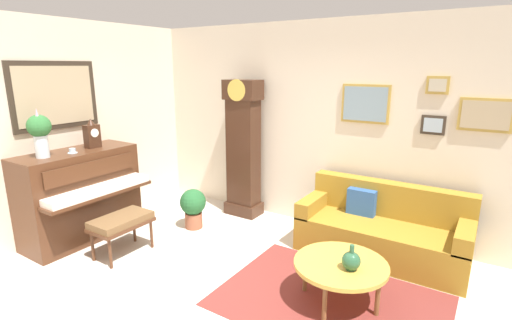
% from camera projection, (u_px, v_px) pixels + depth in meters
% --- Properties ---
extents(ground_plane, '(6.40, 6.00, 0.10)m').
position_uv_depth(ground_plane, '(201.00, 307.00, 3.64)').
color(ground_plane, beige).
extents(wall_left, '(0.13, 4.90, 2.80)m').
position_uv_depth(wall_left, '(36.00, 133.00, 4.66)').
color(wall_left, beige).
rests_on(wall_left, ground_plane).
extents(wall_back, '(5.30, 0.13, 2.80)m').
position_uv_depth(wall_back, '(313.00, 126.00, 5.23)').
color(wall_back, beige).
rests_on(wall_back, ground_plane).
extents(area_rug, '(2.10, 1.50, 0.01)m').
position_uv_depth(area_rug, '(330.00, 301.00, 3.66)').
color(area_rug, maroon).
rests_on(area_rug, ground_plane).
extents(piano, '(0.87, 1.44, 1.17)m').
position_uv_depth(piano, '(81.00, 195.00, 4.87)').
color(piano, '#4C2B19').
rests_on(piano, ground_plane).
extents(piano_bench, '(0.42, 0.70, 0.48)m').
position_uv_depth(piano_bench, '(121.00, 222.00, 4.48)').
color(piano_bench, '#4C2B19').
rests_on(piano_bench, ground_plane).
extents(grandfather_clock, '(0.52, 0.34, 2.03)m').
position_uv_depth(grandfather_clock, '(243.00, 152.00, 5.60)').
color(grandfather_clock, '#3D2316').
rests_on(grandfather_clock, ground_plane).
extents(couch, '(1.90, 0.80, 0.84)m').
position_uv_depth(couch, '(382.00, 230.00, 4.50)').
color(couch, olive).
rests_on(couch, ground_plane).
extents(coffee_table, '(0.88, 0.88, 0.42)m').
position_uv_depth(coffee_table, '(341.00, 265.00, 3.54)').
color(coffee_table, gold).
rests_on(coffee_table, ground_plane).
extents(mantel_clock, '(0.13, 0.18, 0.38)m').
position_uv_depth(mantel_clock, '(92.00, 135.00, 4.89)').
color(mantel_clock, '#3D2316').
rests_on(mantel_clock, piano).
extents(flower_vase, '(0.26, 0.26, 0.58)m').
position_uv_depth(flower_vase, '(40.00, 131.00, 4.32)').
color(flower_vase, silver).
rests_on(flower_vase, piano).
extents(teacup, '(0.12, 0.12, 0.06)m').
position_uv_depth(teacup, '(72.00, 151.00, 4.62)').
color(teacup, '#ADC6D6').
rests_on(teacup, piano).
extents(green_jug, '(0.17, 0.17, 0.24)m').
position_uv_depth(green_jug, '(351.00, 261.00, 3.40)').
color(green_jug, '#234C33').
rests_on(green_jug, coffee_table).
extents(potted_plant, '(0.36, 0.36, 0.56)m').
position_uv_depth(potted_plant, '(193.00, 206.00, 5.24)').
color(potted_plant, '#935138').
rests_on(potted_plant, ground_plane).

